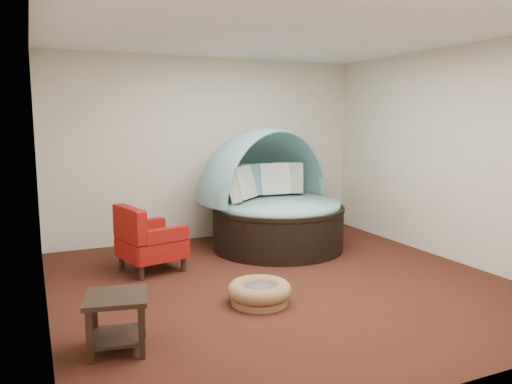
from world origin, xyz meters
name	(u,v)px	position (x,y,z in m)	size (l,w,h in m)	color
floor	(282,283)	(0.00, 0.00, 0.00)	(5.00, 5.00, 0.00)	#461E14
wall_back	(209,149)	(0.00, 2.50, 1.40)	(5.00, 5.00, 0.00)	beige
wall_front	(457,192)	(0.00, -2.50, 1.40)	(5.00, 5.00, 0.00)	beige
wall_left	(39,172)	(-2.50, 0.00, 1.40)	(5.00, 5.00, 0.00)	beige
wall_right	(451,155)	(2.50, 0.00, 1.40)	(5.00, 5.00, 0.00)	beige
ceiling	(284,32)	(0.00, 0.00, 2.80)	(5.00, 5.00, 0.00)	white
canopy_daybed	(272,193)	(0.61, 1.51, 0.81)	(2.45, 2.41, 1.75)	black
pet_basket	(259,292)	(-0.51, -0.48, 0.12)	(0.84, 0.84, 0.23)	olive
red_armchair	(148,241)	(-1.31, 1.08, 0.38)	(0.86, 0.86, 0.83)	black
side_table	(117,315)	(-2.00, -0.94, 0.30)	(0.58, 0.58, 0.47)	black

